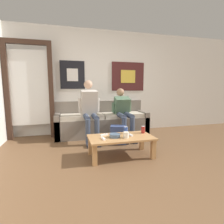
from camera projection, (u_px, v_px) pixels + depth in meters
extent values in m
plane|color=brown|center=(133.00, 173.00, 2.36)|extent=(18.00, 18.00, 0.00)
cube|color=silver|center=(100.00, 82.00, 4.43)|extent=(10.00, 0.05, 2.55)
cube|color=black|center=(72.00, 75.00, 4.20)|extent=(0.58, 0.01, 0.67)
cube|color=silver|center=(73.00, 75.00, 4.19)|extent=(0.26, 0.01, 0.30)
cube|color=#471E1E|center=(128.00, 77.00, 4.56)|extent=(0.88, 0.01, 0.73)
cube|color=gold|center=(128.00, 77.00, 4.56)|extent=(0.40, 0.01, 0.33)
cube|color=#382319|center=(7.00, 93.00, 3.72)|extent=(0.10, 0.10, 2.05)
cube|color=#382319|center=(51.00, 93.00, 3.95)|extent=(0.10, 0.10, 2.05)
cube|color=#382319|center=(26.00, 42.00, 3.69)|extent=(1.00, 0.10, 0.10)
cube|color=silver|center=(30.00, 88.00, 3.84)|extent=(0.82, 0.02, 1.64)
cube|color=#70665B|center=(100.00, 117.00, 4.46)|extent=(2.19, 0.13, 0.81)
cube|color=#70665B|center=(103.00, 127.00, 4.16)|extent=(2.19, 0.55, 0.43)
cube|color=#70665B|center=(58.00, 127.00, 3.89)|extent=(0.12, 0.55, 0.55)
cube|color=#70665B|center=(143.00, 122.00, 4.42)|extent=(0.12, 0.55, 0.55)
cube|color=beige|center=(82.00, 117.00, 4.00)|extent=(0.95, 0.51, 0.10)
cube|color=beige|center=(122.00, 115.00, 4.25)|extent=(0.95, 0.51, 0.10)
cube|color=#B27F4C|center=(121.00, 137.00, 2.88)|extent=(1.07, 0.56, 0.03)
cube|color=#B27F4C|center=(90.00, 145.00, 3.00)|extent=(0.07, 0.07, 0.31)
cube|color=#B27F4C|center=(142.00, 141.00, 3.24)|extent=(0.07, 0.07, 0.31)
cube|color=#B27F4C|center=(95.00, 155.00, 2.57)|extent=(0.07, 0.07, 0.31)
cube|color=#B27F4C|center=(153.00, 149.00, 2.81)|extent=(0.07, 0.07, 0.31)
cylinder|color=#384256|center=(87.00, 117.00, 3.61)|extent=(0.11, 0.41, 0.11)
cylinder|color=#384256|center=(88.00, 132.00, 3.45)|extent=(0.10, 0.10, 0.51)
cube|color=#232328|center=(89.00, 145.00, 3.41)|extent=(0.11, 0.25, 0.05)
cylinder|color=#384256|center=(95.00, 117.00, 3.65)|extent=(0.11, 0.41, 0.11)
cylinder|color=#384256|center=(97.00, 131.00, 3.49)|extent=(0.10, 0.10, 0.51)
cube|color=#232328|center=(98.00, 144.00, 3.46)|extent=(0.11, 0.25, 0.05)
cube|color=beige|center=(89.00, 103.00, 3.84)|extent=(0.36, 0.34, 0.59)
sphere|color=tan|center=(88.00, 85.00, 3.86)|extent=(0.19, 0.19, 0.19)
cylinder|color=beige|center=(80.00, 105.00, 3.80)|extent=(0.08, 0.11, 0.31)
cylinder|color=beige|center=(98.00, 105.00, 3.90)|extent=(0.08, 0.11, 0.31)
cylinder|color=#384256|center=(121.00, 116.00, 3.81)|extent=(0.11, 0.40, 0.11)
cylinder|color=#384256|center=(124.00, 129.00, 3.65)|extent=(0.10, 0.10, 0.51)
cube|color=#232328|center=(125.00, 142.00, 3.62)|extent=(0.11, 0.25, 0.05)
cylinder|color=#384256|center=(129.00, 116.00, 3.85)|extent=(0.11, 0.40, 0.11)
cylinder|color=#384256|center=(132.00, 129.00, 3.70)|extent=(0.10, 0.10, 0.51)
cube|color=#232328|center=(133.00, 141.00, 3.67)|extent=(0.11, 0.25, 0.05)
cube|color=#4C6B51|center=(122.00, 106.00, 4.06)|extent=(0.34, 0.34, 0.45)
sphere|color=#9E7556|center=(120.00, 92.00, 4.12)|extent=(0.18, 0.18, 0.18)
cylinder|color=#4C6B51|center=(114.00, 108.00, 4.02)|extent=(0.08, 0.12, 0.23)
cylinder|color=#4C6B51|center=(129.00, 107.00, 4.12)|extent=(0.08, 0.12, 0.23)
cube|color=navy|center=(118.00, 135.00, 3.58)|extent=(0.38, 0.32, 0.37)
cube|color=navy|center=(118.00, 140.00, 3.50)|extent=(0.24, 0.15, 0.17)
cylinder|color=#475B75|center=(115.00, 136.00, 2.83)|extent=(0.17, 0.17, 0.06)
torus|color=#475B75|center=(115.00, 134.00, 2.83)|extent=(0.18, 0.18, 0.02)
cylinder|color=silver|center=(126.00, 135.00, 2.80)|extent=(0.09, 0.09, 0.10)
cylinder|color=black|center=(126.00, 132.00, 2.79)|extent=(0.00, 0.00, 0.01)
cylinder|color=#28479E|center=(126.00, 130.00, 3.05)|extent=(0.07, 0.07, 0.12)
cylinder|color=silver|center=(126.00, 127.00, 3.04)|extent=(0.06, 0.06, 0.00)
cylinder|color=maroon|center=(143.00, 130.00, 3.10)|extent=(0.07, 0.07, 0.12)
cylinder|color=silver|center=(143.00, 126.00, 3.09)|extent=(0.06, 0.06, 0.00)
cube|color=white|center=(103.00, 139.00, 2.73)|extent=(0.05, 0.15, 0.02)
cylinder|color=#333842|center=(103.00, 137.00, 2.75)|extent=(0.01, 0.01, 0.00)
cube|color=white|center=(104.00, 135.00, 2.95)|extent=(0.15, 0.08, 0.02)
cylinder|color=#333842|center=(106.00, 134.00, 2.97)|extent=(0.01, 0.01, 0.00)
cube|color=white|center=(130.00, 135.00, 2.95)|extent=(0.06, 0.15, 0.02)
cylinder|color=#333842|center=(129.00, 133.00, 2.97)|extent=(0.01, 0.01, 0.00)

